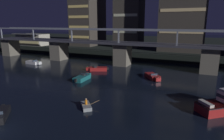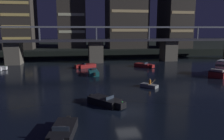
{
  "view_description": "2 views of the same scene",
  "coord_description": "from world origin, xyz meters",
  "px_view_note": "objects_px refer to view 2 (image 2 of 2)",
  "views": [
    {
      "loc": [
        18.48,
        -11.53,
        10.82
      ],
      "look_at": [
        3.56,
        21.96,
        2.18
      ],
      "focal_mm": 32.05,
      "sensor_mm": 36.0,
      "label": 1
    },
    {
      "loc": [
        -5.52,
        -22.04,
        8.67
      ],
      "look_at": [
        0.99,
        16.49,
        1.49
      ],
      "focal_mm": 35.73,
      "sensor_mm": 36.0,
      "label": 2
    }
  ],
  "objects_px": {
    "tower_east_tall": "(175,5)",
    "cabin_cruiser_near_left": "(223,69)",
    "tower_west_low": "(21,21)",
    "speedboat_near_center": "(144,65)",
    "speedboat_near_right": "(106,101)",
    "speedboat_mid_center": "(93,72)",
    "speedboat_mid_right": "(63,132)",
    "speedboat_mid_left": "(86,66)",
    "river_bridge": "(96,47)",
    "dinghy_with_paddler": "(149,85)",
    "tower_west_tall": "(71,6)",
    "tower_central": "(126,3)"
  },
  "relations": [
    {
      "from": "speedboat_mid_center",
      "to": "speedboat_mid_right",
      "type": "distance_m",
      "value": 25.5
    },
    {
      "from": "speedboat_mid_left",
      "to": "dinghy_with_paddler",
      "type": "distance_m",
      "value": 21.02
    },
    {
      "from": "speedboat_near_center",
      "to": "speedboat_mid_left",
      "type": "xyz_separation_m",
      "value": [
        -13.27,
        1.51,
        0.0
      ]
    },
    {
      "from": "tower_east_tall",
      "to": "tower_central",
      "type": "bearing_deg",
      "value": 172.28
    },
    {
      "from": "tower_west_low",
      "to": "tower_west_tall",
      "type": "distance_m",
      "value": 17.68
    },
    {
      "from": "tower_east_tall",
      "to": "speedboat_mid_center",
      "type": "bearing_deg",
      "value": -133.56
    },
    {
      "from": "tower_east_tall",
      "to": "speedboat_near_right",
      "type": "relative_size",
      "value": 6.58
    },
    {
      "from": "tower_west_low",
      "to": "speedboat_mid_right",
      "type": "xyz_separation_m",
      "value": [
        16.45,
        -63.39,
        -10.94
      ]
    },
    {
      "from": "speedboat_near_right",
      "to": "speedboat_mid_center",
      "type": "xyz_separation_m",
      "value": [
        0.06,
        17.9,
        0.0
      ]
    },
    {
      "from": "river_bridge",
      "to": "tower_west_tall",
      "type": "xyz_separation_m",
      "value": [
        -6.19,
        22.31,
        12.39
      ]
    },
    {
      "from": "river_bridge",
      "to": "dinghy_with_paddler",
      "type": "bearing_deg",
      "value": -78.66
    },
    {
      "from": "cabin_cruiser_near_left",
      "to": "speedboat_near_center",
      "type": "xyz_separation_m",
      "value": [
        -12.31,
        11.03,
        -0.64
      ]
    },
    {
      "from": "tower_central",
      "to": "speedboat_near_right",
      "type": "xyz_separation_m",
      "value": [
        -14.78,
        -53.69,
        -17.22
      ]
    },
    {
      "from": "speedboat_near_center",
      "to": "speedboat_near_right",
      "type": "xyz_separation_m",
      "value": [
        -12.36,
        -24.49,
        0.0
      ]
    },
    {
      "from": "speedboat_near_center",
      "to": "speedboat_mid_center",
      "type": "xyz_separation_m",
      "value": [
        -12.3,
        -6.59,
        0.0
      ]
    },
    {
      "from": "tower_central",
      "to": "speedboat_mid_center",
      "type": "bearing_deg",
      "value": -112.36
    },
    {
      "from": "speedboat_near_center",
      "to": "speedboat_mid_center",
      "type": "bearing_deg",
      "value": -151.81
    },
    {
      "from": "speedboat_mid_center",
      "to": "dinghy_with_paddler",
      "type": "distance_m",
      "value": 13.43
    },
    {
      "from": "tower_west_low",
      "to": "speedboat_near_center",
      "type": "height_order",
      "value": "tower_west_low"
    },
    {
      "from": "tower_west_low",
      "to": "speedboat_mid_right",
      "type": "bearing_deg",
      "value": -75.45
    },
    {
      "from": "tower_west_tall",
      "to": "speedboat_mid_left",
      "type": "height_order",
      "value": "tower_west_tall"
    },
    {
      "from": "cabin_cruiser_near_left",
      "to": "speedboat_near_right",
      "type": "distance_m",
      "value": 28.11
    },
    {
      "from": "tower_central",
      "to": "cabin_cruiser_near_left",
      "type": "bearing_deg",
      "value": -76.18
    },
    {
      "from": "tower_west_tall",
      "to": "speedboat_mid_left",
      "type": "xyz_separation_m",
      "value": [
        3.17,
        -30.51,
        -16.02
      ]
    },
    {
      "from": "speedboat_near_right",
      "to": "cabin_cruiser_near_left",
      "type": "bearing_deg",
      "value": 28.61
    },
    {
      "from": "speedboat_near_right",
      "to": "tower_west_tall",
      "type": "bearing_deg",
      "value": 94.13
    },
    {
      "from": "speedboat_near_right",
      "to": "dinghy_with_paddler",
      "type": "xyz_separation_m",
      "value": [
        7.61,
        6.79,
        -0.14
      ]
    },
    {
      "from": "speedboat_near_right",
      "to": "speedboat_mid_center",
      "type": "height_order",
      "value": "same"
    },
    {
      "from": "cabin_cruiser_near_left",
      "to": "speedboat_mid_left",
      "type": "xyz_separation_m",
      "value": [
        -25.58,
        12.54,
        -0.64
      ]
    },
    {
      "from": "tower_central",
      "to": "speedboat_near_center",
      "type": "bearing_deg",
      "value": -94.74
    },
    {
      "from": "speedboat_mid_left",
      "to": "speedboat_mid_center",
      "type": "height_order",
      "value": "same"
    },
    {
      "from": "speedboat_near_right",
      "to": "speedboat_mid_left",
      "type": "xyz_separation_m",
      "value": [
        -0.9,
        26.0,
        0.0
      ]
    },
    {
      "from": "cabin_cruiser_near_left",
      "to": "river_bridge",
      "type": "bearing_deg",
      "value": 137.41
    },
    {
      "from": "tower_west_tall",
      "to": "speedboat_mid_center",
      "type": "height_order",
      "value": "tower_west_tall"
    },
    {
      "from": "speedboat_near_center",
      "to": "speedboat_mid_right",
      "type": "relative_size",
      "value": 0.9
    },
    {
      "from": "speedboat_mid_right",
      "to": "dinghy_with_paddler",
      "type": "height_order",
      "value": "dinghy_with_paddler"
    },
    {
      "from": "river_bridge",
      "to": "speedboat_near_center",
      "type": "bearing_deg",
      "value": -43.45
    },
    {
      "from": "river_bridge",
      "to": "speedboat_mid_center",
      "type": "relative_size",
      "value": 16.87
    },
    {
      "from": "cabin_cruiser_near_left",
      "to": "dinghy_with_paddler",
      "type": "bearing_deg",
      "value": -158.64
    },
    {
      "from": "tower_east_tall",
      "to": "speedboat_near_center",
      "type": "bearing_deg",
      "value": -126.0
    },
    {
      "from": "cabin_cruiser_near_left",
      "to": "speedboat_mid_center",
      "type": "bearing_deg",
      "value": 169.78
    },
    {
      "from": "tower_east_tall",
      "to": "cabin_cruiser_near_left",
      "type": "xyz_separation_m",
      "value": [
        -7.22,
        -37.91,
        -16.1
      ]
    },
    {
      "from": "tower_west_low",
      "to": "cabin_cruiser_near_left",
      "type": "bearing_deg",
      "value": -43.1
    },
    {
      "from": "speedboat_mid_left",
      "to": "speedboat_mid_center",
      "type": "relative_size",
      "value": 0.96
    },
    {
      "from": "tower_central",
      "to": "tower_east_tall",
      "type": "bearing_deg",
      "value": -7.72
    },
    {
      "from": "tower_central",
      "to": "dinghy_with_paddler",
      "type": "height_order",
      "value": "tower_central"
    },
    {
      "from": "tower_west_tall",
      "to": "tower_central",
      "type": "height_order",
      "value": "tower_central"
    },
    {
      "from": "tower_central",
      "to": "speedboat_mid_left",
      "type": "distance_m",
      "value": 36.18
    },
    {
      "from": "tower_central",
      "to": "cabin_cruiser_near_left",
      "type": "height_order",
      "value": "tower_central"
    },
    {
      "from": "cabin_cruiser_near_left",
      "to": "dinghy_with_paddler",
      "type": "height_order",
      "value": "cabin_cruiser_near_left"
    }
  ]
}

